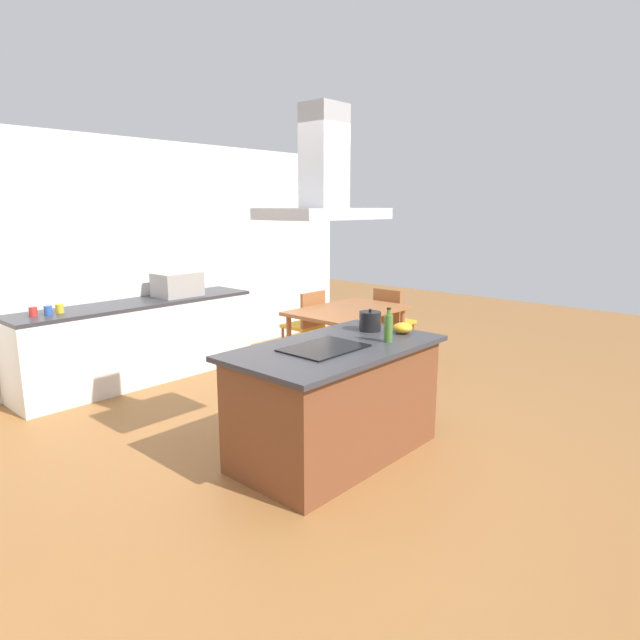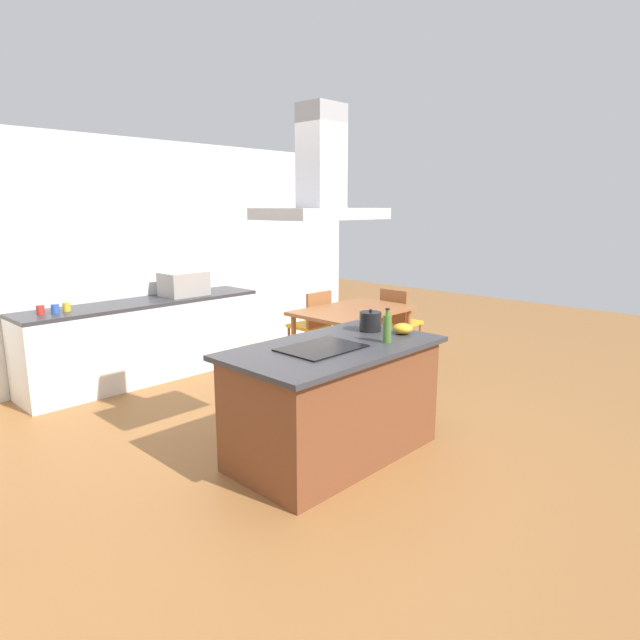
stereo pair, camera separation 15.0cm
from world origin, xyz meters
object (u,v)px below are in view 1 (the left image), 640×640
chair_facing_back_wall (307,321)px  dining_table (348,316)px  mixing_bowl (403,328)px  countertop_microwave (177,284)px  cooktop (324,348)px  olive_oil_bottle (388,327)px  chair_at_right_end (391,317)px  coffee_mug_blue (48,310)px  range_hood (324,183)px  coffee_mug_yellow (60,308)px  coffee_mug_red (33,312)px  tea_kettle (370,321)px

chair_facing_back_wall → dining_table: bearing=-90.0°
mixing_bowl → countertop_microwave: 3.04m
cooktop → mixing_bowl: (0.82, -0.16, 0.04)m
olive_oil_bottle → chair_at_right_end: (2.41, 1.62, -0.51)m
mixing_bowl → chair_facing_back_wall: size_ratio=0.18×
coffee_mug_blue → range_hood: (0.85, -2.85, 1.16)m
countertop_microwave → coffee_mug_yellow: (-1.37, -0.01, -0.09)m
coffee_mug_yellow → chair_at_right_end: coffee_mug_yellow is taller
countertop_microwave → coffee_mug_red: (-1.61, 0.01, -0.09)m
chair_at_right_end → chair_facing_back_wall: 1.13m
countertop_microwave → coffee_mug_blue: countertop_microwave is taller
olive_oil_bottle → mixing_bowl: olive_oil_bottle is taller
cooktop → range_hood: range_hood is taller
range_hood → dining_table: bearing=35.0°
coffee_mug_blue → chair_facing_back_wall: (2.84, -0.80, -0.44)m
tea_kettle → olive_oil_bottle: size_ratio=0.88×
tea_kettle → countertop_microwave: (-0.08, 2.77, 0.06)m
tea_kettle → chair_at_right_end: bearing=30.3°
chair_facing_back_wall → tea_kettle: bearing=-123.1°
olive_oil_bottle → coffee_mug_red: (-1.47, 3.13, -0.07)m
chair_at_right_end → olive_oil_bottle: bearing=-146.0°
countertop_microwave → dining_table: countertop_microwave is taller
mixing_bowl → countertop_microwave: countertop_microwave is taller
chair_facing_back_wall → coffee_mug_yellow: bearing=163.2°
olive_oil_bottle → coffee_mug_yellow: olive_oil_bottle is taller
olive_oil_bottle → coffee_mug_red: olive_oil_bottle is taller
tea_kettle → chair_facing_back_wall: tea_kettle is taller
tea_kettle → range_hood: size_ratio=0.26×
mixing_bowl → coffee_mug_yellow: size_ratio=1.81×
range_hood → chair_at_right_end: bearing=25.6°
coffee_mug_blue → dining_table: (2.84, -1.47, -0.28)m
coffee_mug_red → tea_kettle: bearing=-58.7°
tea_kettle → chair_at_right_end: tea_kettle is taller
mixing_bowl → coffee_mug_yellow: (-1.55, 3.03, 0.00)m
olive_oil_bottle → mixing_bowl: (0.32, 0.08, -0.07)m
coffee_mug_red → coffee_mug_yellow: bearing=-4.4°
coffee_mug_red → range_hood: 3.26m
mixing_bowl → coffee_mug_blue: bearing=119.0°
tea_kettle → dining_table: (1.27, 1.28, -0.32)m
dining_table → range_hood: size_ratio=1.56×
olive_oil_bottle → chair_facing_back_wall: size_ratio=0.31×
tea_kettle → coffee_mug_red: bearing=121.3°
coffee_mug_red → chair_facing_back_wall: coffee_mug_red is taller
olive_oil_bottle → coffee_mug_blue: size_ratio=3.02×
olive_oil_bottle → coffee_mug_red: bearing=115.2°
mixing_bowl → coffee_mug_red: same height
olive_oil_bottle → chair_facing_back_wall: bearing=56.9°
olive_oil_bottle → countertop_microwave: countertop_microwave is taller
olive_oil_bottle → chair_at_right_end: olive_oil_bottle is taller
coffee_mug_red → dining_table: bearing=-27.0°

